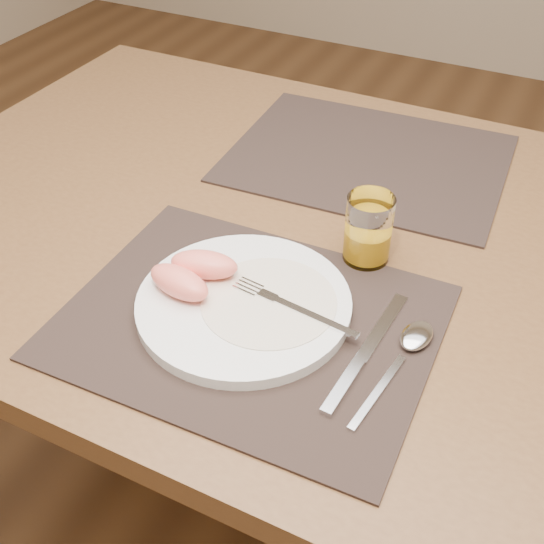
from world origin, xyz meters
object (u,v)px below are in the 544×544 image
at_px(fork, 284,303).
at_px(juice_glass, 368,232).
at_px(table, 326,276).
at_px(knife, 360,360).
at_px(placemat_near, 249,322).
at_px(placemat_far, 367,158).
at_px(plate, 244,304).
at_px(spoon, 411,343).

height_order(fork, juice_glass, juice_glass).
xyz_separation_m(table, knife, (0.13, -0.22, 0.09)).
relative_size(fork, knife, 0.79).
xyz_separation_m(placemat_near, placemat_far, (-0.01, 0.44, 0.00)).
bearing_deg(plate, fork, 15.45).
relative_size(placemat_near, fork, 2.57).
xyz_separation_m(knife, juice_glass, (-0.06, 0.19, 0.04)).
xyz_separation_m(fork, spoon, (0.16, 0.02, -0.01)).
height_order(table, fork, fork).
bearing_deg(spoon, placemat_far, 116.78).
height_order(plate, fork, fork).
bearing_deg(plate, placemat_near, -45.81).
distance_m(placemat_near, fork, 0.05).
bearing_deg(juice_glass, table, 151.72).
bearing_deg(plate, table, 81.24).
relative_size(plate, spoon, 1.40).
height_order(table, knife, knife).
bearing_deg(fork, placemat_near, -138.01).
relative_size(placemat_far, spoon, 2.34).
height_order(table, spoon, spoon).
distance_m(fork, knife, 0.12).
bearing_deg(juice_glass, plate, -121.16).
relative_size(fork, juice_glass, 1.82).
height_order(placemat_far, plate, plate).
height_order(placemat_near, plate, plate).
relative_size(fork, spoon, 0.91).
distance_m(placemat_far, juice_glass, 0.28).
xyz_separation_m(placemat_near, fork, (0.03, 0.03, 0.02)).
xyz_separation_m(placemat_near, spoon, (0.19, 0.05, 0.01)).
distance_m(plate, spoon, 0.21).
bearing_deg(table, placemat_far, 95.72).
xyz_separation_m(plate, spoon, (0.21, 0.03, -0.00)).
xyz_separation_m(table, spoon, (0.18, -0.17, 0.09)).
distance_m(placemat_far, spoon, 0.44).
height_order(knife, juice_glass, juice_glass).
distance_m(placemat_far, fork, 0.41).
relative_size(placemat_far, fork, 2.57).
relative_size(knife, juice_glass, 2.29).
bearing_deg(table, knife, -59.49).
distance_m(table, fork, 0.22).
height_order(placemat_near, knife, knife).
xyz_separation_m(placemat_near, knife, (0.15, -0.00, 0.00)).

